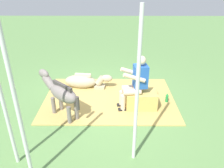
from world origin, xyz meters
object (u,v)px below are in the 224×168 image
Objects in this scene: person_seated at (135,81)px; soda_bottle at (167,98)px; pony_lying at (84,81)px; hay_bale at (141,100)px; tent_pole_mid at (18,109)px; tent_pole_right at (2,96)px; pony_standing at (61,93)px; tent_pole_left at (137,93)px.

soda_bottle is (-0.82, -0.23, -0.58)m from person_seated.
pony_lying is at bearing -20.48° from soda_bottle.
hay_bale is 0.52× the size of pony_lying.
person_seated is 0.50× the size of tent_pole_mid.
hay_bale is at bearing -142.98° from tent_pole_right.
tent_pole_mid is at bearing 136.81° from tent_pole_right.
person_seated is 2.77m from tent_pole_mid.
hay_bale is at bearing -174.07° from person_seated.
tent_pole_left reaches higher than pony_standing.
hay_bale is at bearing -132.86° from tent_pole_mid.
pony_lying reaches higher than soda_bottle.
tent_pole_left is at bearing 84.96° from person_seated.
tent_pole_left is (0.30, 1.62, 1.08)m from hay_bale.
tent_pole_right reaches higher than person_seated.
tent_pole_mid is (-0.37, 0.35, 0.00)m from tent_pole_right.
hay_bale is at bearing -169.39° from pony_standing.
tent_pole_mid reaches higher than pony_standing.
tent_pole_right is at bearing 38.74° from person_seated.
tent_pole_right is (0.50, 1.39, 0.71)m from pony_standing.
person_seated is at bearing 15.89° from soda_bottle.
tent_pole_right is (2.95, 1.95, 1.16)m from soda_bottle.
pony_lying is 5.20× the size of soda_bottle.
tent_pole_right is 1.00× the size of tent_pole_mid.
pony_standing is at bearing -40.74° from tent_pole_left.
soda_bottle is at bearing -161.84° from hay_bale.
tent_pole_right is (2.29, 1.73, 1.08)m from hay_bale.
hay_bale is at bearing -100.48° from tent_pole_left.
hay_bale is 0.27× the size of tent_pole_mid.
soda_bottle is 0.10× the size of tent_pole_mid.
soda_bottle is 3.65m from tent_pole_mid.
person_seated is 0.50× the size of tent_pole_left.
tent_pole_right is at bearing 33.37° from soda_bottle.
tent_pole_mid reaches higher than person_seated.
person_seated is 1.74m from pony_lying.
soda_bottle is 0.10× the size of tent_pole_right.
pony_lying is (-0.32, -1.35, -0.39)m from pony_standing.
person_seated is 0.96× the size of pony_lying.
soda_bottle is (-2.13, 0.80, -0.06)m from pony_lying.
hay_bale is at bearing 145.41° from pony_lying.
pony_lying reaches higher than hay_bale.
pony_lying is at bearing -34.59° from hay_bale.
hay_bale is 0.70m from soda_bottle.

